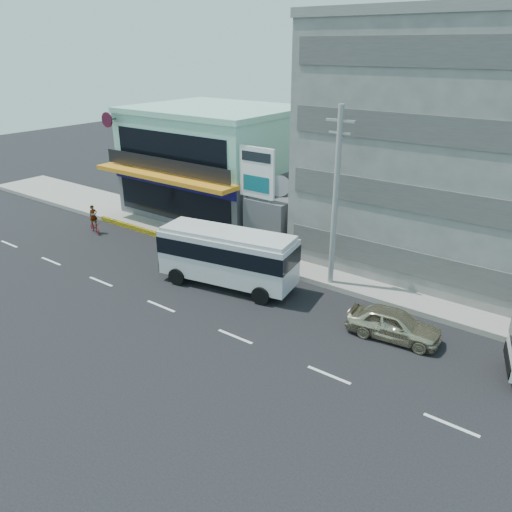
{
  "coord_description": "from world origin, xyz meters",
  "views": [
    {
      "loc": [
        17.76,
        -15.62,
        12.65
      ],
      "look_at": [
        3.08,
        4.26,
        2.2
      ],
      "focal_mm": 35.0,
      "sensor_mm": 36.0,
      "label": 1
    }
  ],
  "objects": [
    {
      "name": "shop_building",
      "position": [
        -8.0,
        13.95,
        4.0
      ],
      "size": [
        12.4,
        11.7,
        8.0
      ],
      "color": "#4C4D52",
      "rests_on": "ground"
    },
    {
      "name": "minibus",
      "position": [
        1.25,
        4.06,
        1.95
      ],
      "size": [
        8.11,
        3.83,
        3.26
      ],
      "color": "silver",
      "rests_on": "ground"
    },
    {
      "name": "billboard",
      "position": [
        -0.5,
        9.2,
        4.93
      ],
      "size": [
        2.6,
        0.18,
        6.9
      ],
      "color": "gray",
      "rests_on": "ground"
    },
    {
      "name": "utility_pole_near",
      "position": [
        6.0,
        7.4,
        5.15
      ],
      "size": [
        1.6,
        0.3,
        10.0
      ],
      "color": "#999993",
      "rests_on": "ground"
    },
    {
      "name": "ground",
      "position": [
        0.0,
        0.0,
        0.0
      ],
      "size": [
        120.0,
        120.0,
        0.0
      ],
      "primitive_type": "plane",
      "color": "black",
      "rests_on": "ground"
    },
    {
      "name": "satellite_dish",
      "position": [
        0.0,
        11.0,
        3.58
      ],
      "size": [
        1.5,
        1.5,
        0.15
      ],
      "primitive_type": "cylinder",
      "color": "slate",
      "rests_on": "gap_structure"
    },
    {
      "name": "sedan",
      "position": [
        10.98,
        4.33,
        0.74
      ],
      "size": [
        4.49,
        2.21,
        1.47
      ],
      "primitive_type": "imported",
      "rotation": [
        0.0,
        0.0,
        1.68
      ],
      "color": "#BDB390",
      "rests_on": "ground"
    },
    {
      "name": "concrete_building",
      "position": [
        10.0,
        15.0,
        7.0
      ],
      "size": [
        16.0,
        12.0,
        14.0
      ],
      "primitive_type": "cube",
      "color": "gray",
      "rests_on": "ground"
    },
    {
      "name": "motorcycle_rider",
      "position": [
        -12.08,
        4.98,
        0.69
      ],
      "size": [
        1.72,
        0.99,
        2.09
      ],
      "color": "maroon",
      "rests_on": "ground"
    },
    {
      "name": "sidewalk",
      "position": [
        5.0,
        9.5,
        0.15
      ],
      "size": [
        70.0,
        5.0,
        0.3
      ],
      "primitive_type": "cube",
      "color": "gray",
      "rests_on": "ground"
    },
    {
      "name": "gap_structure",
      "position": [
        0.0,
        12.0,
        1.75
      ],
      "size": [
        3.0,
        6.0,
        3.5
      ],
      "primitive_type": "cube",
      "color": "#4C4D52",
      "rests_on": "ground"
    }
  ]
}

